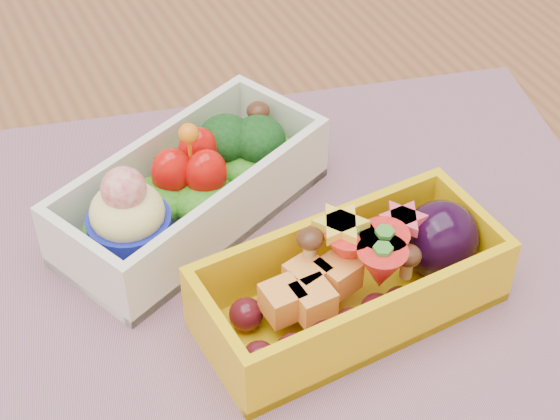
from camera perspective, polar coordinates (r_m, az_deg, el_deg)
name	(u,v)px	position (r m, az deg, el deg)	size (l,w,h in m)	color
table	(328,348)	(0.64, 3.03, -8.62)	(1.20, 0.80, 0.75)	brown
placemat	(272,265)	(0.55, -0.48, -3.50)	(0.44, 0.34, 0.00)	gray
bento_white	(190,190)	(0.57, -5.69, 1.27)	(0.19, 0.14, 0.07)	silver
bento_yellow	(357,280)	(0.51, 4.85, -4.39)	(0.18, 0.09, 0.06)	#E6B70B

